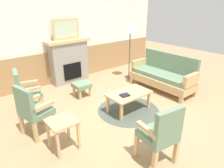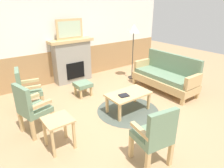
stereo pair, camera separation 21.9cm
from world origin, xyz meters
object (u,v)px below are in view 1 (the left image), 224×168
at_px(framed_picture, 66,29).
at_px(coffee_table, 129,95).
at_px(fireplace, 69,61).
at_px(armchair_front_left, 161,133).
at_px(footstool, 82,86).
at_px(armchair_near_fireplace, 33,109).
at_px(book_on_table, 125,95).
at_px(floor_lamp_by_couch, 130,32).
at_px(armchair_by_window_left, 25,90).
at_px(couch, 163,75).
at_px(side_table, 62,126).

relative_size(framed_picture, coffee_table, 0.83).
distance_m(fireplace, armchair_front_left, 3.89).
distance_m(footstool, armchair_near_fireplace, 1.75).
xyz_separation_m(book_on_table, footstool, (-0.24, 1.35, -0.17)).
distance_m(fireplace, floor_lamp_by_couch, 2.02).
height_order(fireplace, footstool, fireplace).
bearing_deg(armchair_near_fireplace, coffee_table, -13.38).
xyz_separation_m(book_on_table, armchair_by_window_left, (-1.59, 1.41, 0.08)).
bearing_deg(couch, footstool, 152.53).
bearing_deg(footstool, couch, -27.47).
distance_m(fireplace, footstool, 1.20).
relative_size(fireplace, couch, 0.72).
distance_m(fireplace, framed_picture, 0.91).
distance_m(armchair_front_left, floor_lamp_by_couch, 3.80).
bearing_deg(armchair_front_left, floor_lamp_by_couch, 52.90).
xyz_separation_m(couch, floor_lamp_by_couch, (-0.10, 1.24, 1.05)).
distance_m(fireplace, armchair_near_fireplace, 2.65).
bearing_deg(side_table, couch, 8.55).
bearing_deg(armchair_front_left, armchair_near_fireplace, 122.09).
xyz_separation_m(side_table, floor_lamp_by_couch, (3.19, 1.73, 1.02)).
xyz_separation_m(fireplace, armchair_by_window_left, (-1.62, -1.05, -0.11)).
distance_m(framed_picture, couch, 2.98).
distance_m(book_on_table, armchair_by_window_left, 2.13).
height_order(couch, coffee_table, couch).
xyz_separation_m(armchair_by_window_left, floor_lamp_by_couch, (3.24, 0.15, 0.91)).
relative_size(book_on_table, armchair_near_fireplace, 0.20).
bearing_deg(fireplace, framed_picture, 90.00).
relative_size(footstool, armchair_near_fireplace, 0.41).
height_order(side_table, floor_lamp_by_couch, floor_lamp_by_couch).
xyz_separation_m(book_on_table, armchair_near_fireplace, (-1.75, 0.51, 0.08)).
xyz_separation_m(armchair_near_fireplace, armchair_by_window_left, (0.17, 0.90, 0.00)).
distance_m(coffee_table, armchair_near_fireplace, 1.99).
xyz_separation_m(framed_picture, footstool, (-0.27, -1.11, -1.28)).
distance_m(footstool, armchair_front_left, 2.76).
relative_size(fireplace, book_on_table, 6.72).
xyz_separation_m(coffee_table, book_on_table, (-0.17, -0.05, 0.07)).
xyz_separation_m(framed_picture, book_on_table, (-0.04, -2.46, -1.10)).
height_order(fireplace, book_on_table, fireplace).
height_order(footstool, armchair_front_left, armchair_front_left).
xyz_separation_m(framed_picture, armchair_front_left, (-0.61, -3.84, -1.02)).
distance_m(framed_picture, book_on_table, 2.70).
relative_size(book_on_table, armchair_front_left, 0.20).
height_order(coffee_table, book_on_table, book_on_table).
bearing_deg(armchair_near_fireplace, armchair_front_left, -57.91).
xyz_separation_m(framed_picture, couch, (1.71, -2.15, -1.16)).
relative_size(couch, armchair_near_fireplace, 1.84).
distance_m(couch, floor_lamp_by_couch, 1.63).
bearing_deg(floor_lamp_by_couch, side_table, -151.44).
height_order(couch, armchair_by_window_left, same).
height_order(book_on_table, floor_lamp_by_couch, floor_lamp_by_couch).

